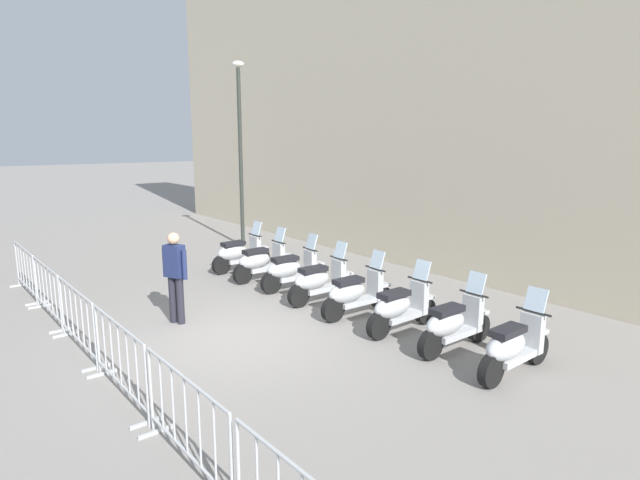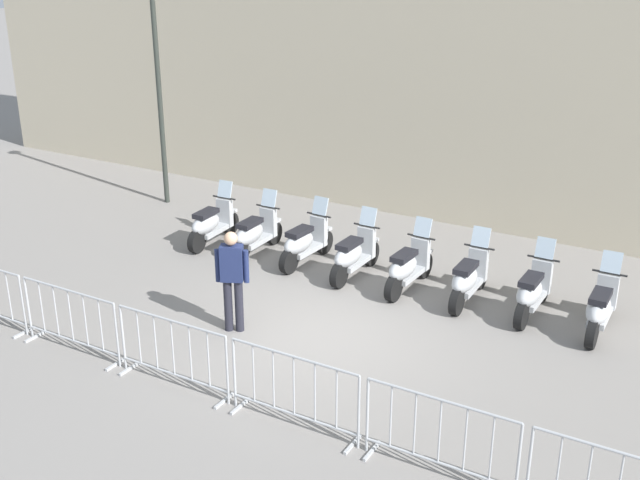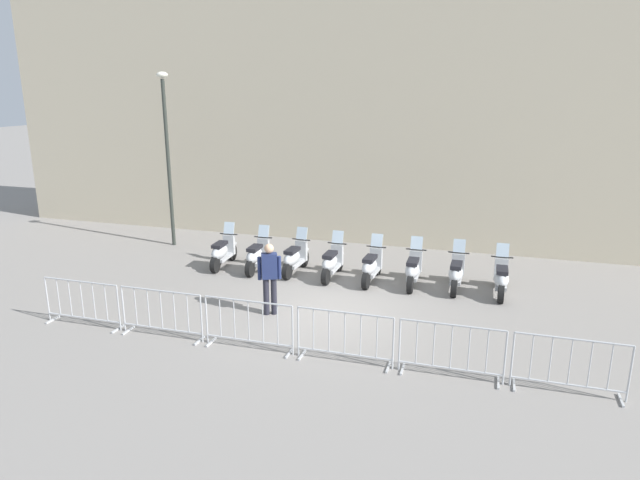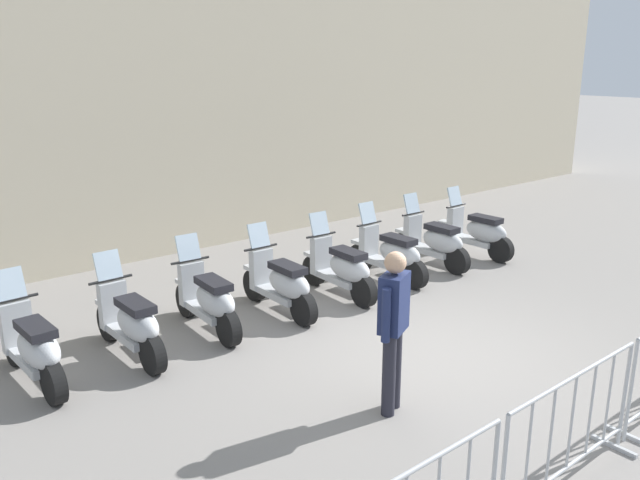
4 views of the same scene
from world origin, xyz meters
TOP-DOWN VIEW (x-y plane):
  - ground_plane at (0.00, 0.00)m, footprint 120.00×120.00m
  - motorcycle_0 at (-4.20, 1.95)m, footprint 0.64×1.72m
  - motorcycle_1 at (-3.08, 2.05)m, footprint 0.61×1.72m
  - motorcycle_2 at (-1.97, 2.26)m, footprint 0.56×1.73m
  - motorcycle_3 at (-0.84, 2.30)m, footprint 0.56×1.73m
  - motorcycle_4 at (0.28, 2.41)m, footprint 0.56×1.73m
  - motorcycle_5 at (1.40, 2.59)m, footprint 0.60×1.72m
  - motorcycle_6 at (2.52, 2.75)m, footprint 0.57×1.73m
  - motorcycle_7 at (3.65, 2.81)m, footprint 0.61×1.72m
  - barrier_segment_1 at (-2.75, -2.65)m, footprint 1.93×0.64m
  - barrier_segment_2 at (-0.74, -2.42)m, footprint 1.93×0.64m
  - barrier_segment_3 at (1.27, -2.18)m, footprint 1.93×0.64m
  - barrier_segment_4 at (3.28, -1.95)m, footprint 1.93×0.64m
  - street_lamp at (-7.04, 3.34)m, footprint 0.36×0.36m
  - officer_near_row_end at (-1.20, -0.64)m, footprint 0.48×0.38m

SIDE VIEW (x-z plane):
  - ground_plane at x=0.00m, z-range 0.00..0.00m
  - motorcycle_0 at x=-4.20m, z-range -0.16..1.07m
  - motorcycle_1 at x=-3.08m, z-range -0.16..1.07m
  - motorcycle_2 at x=-1.97m, z-range -0.16..1.07m
  - motorcycle_3 at x=-0.84m, z-range -0.16..1.07m
  - motorcycle_4 at x=0.28m, z-range -0.16..1.07m
  - motorcycle_5 at x=1.40m, z-range -0.16..1.07m
  - motorcycle_6 at x=2.52m, z-range -0.16..1.07m
  - motorcycle_7 at x=3.65m, z-range -0.16..1.07m
  - barrier_segment_1 at x=-2.75m, z-range -0.01..1.06m
  - barrier_segment_2 at x=-0.74m, z-range -0.01..1.06m
  - barrier_segment_3 at x=1.27m, z-range -0.01..1.06m
  - barrier_segment_4 at x=3.28m, z-range -0.01..1.06m
  - officer_near_row_end at x=-1.20m, z-range 0.12..1.85m
  - street_lamp at x=-7.04m, z-range 0.60..6.23m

